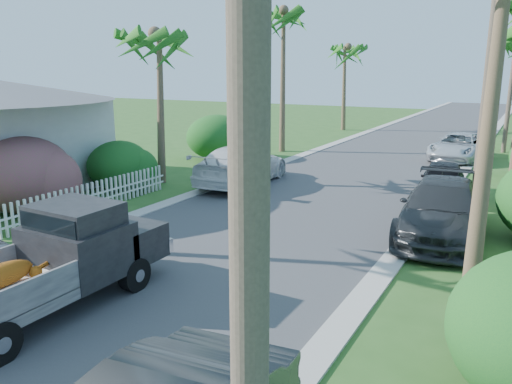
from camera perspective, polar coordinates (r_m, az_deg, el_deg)
The scene contains 18 objects.
ground at distance 9.68m, azimuth -25.30°, elevation -17.13°, with size 120.00×120.00×0.00m, color #2B531F.
road at distance 30.77m, azimuth 15.61°, elevation 4.43°, with size 8.00×100.00×0.02m, color #38383A.
curb_left at distance 32.03m, azimuth 8.12°, elevation 5.19°, with size 0.60×100.00×0.06m, color #A5A39E.
curb_right at distance 30.07m, azimuth 23.59°, elevation 3.61°, with size 0.60×100.00×0.06m, color #A5A39E.
pickup_truck at distance 11.14m, azimuth -20.78°, elevation -6.81°, with size 1.98×5.12×2.06m.
parked_car_rm at distance 15.43m, azimuth 20.48°, elevation -1.95°, with size 2.25×5.53×1.60m, color #282B2D.
parked_car_rf at distance 20.18m, azimuth 20.60°, elevation 1.24°, with size 1.59×3.95×1.34m, color black.
parked_car_rd at distance 29.04m, azimuth 22.13°, elevation 4.80°, with size 2.37×5.14×1.43m, color silver.
parked_car_lf at distance 21.18m, azimuth -1.63°, elevation 3.08°, with size 2.29×5.62×1.63m, color silver.
palm_l_b at distance 21.65m, azimuth -11.23°, elevation 17.24°, with size 4.40×4.40×7.40m.
palm_l_c at distance 29.77m, azimuth 3.18°, elevation 19.88°, with size 4.40×4.40×9.20m.
palm_l_d at distance 40.92m, azimuth 10.22°, elevation 15.98°, with size 4.40×4.40×7.70m.
shrub_l_b at distance 18.57m, azimuth -24.94°, elevation 1.78°, with size 3.00×3.30×2.60m, color #BA1A5D.
shrub_l_c at distance 20.88m, azimuth -15.37°, elevation 2.95°, with size 2.40×2.64×2.00m, color #14481D.
shrub_l_d at distance 27.37m, azimuth -4.52°, elevation 6.31°, with size 3.20×3.52×2.40m, color #14481D.
picket_fence at distance 17.04m, azimuth -22.44°, elevation -1.73°, with size 0.10×11.00×1.00m, color white.
utility_pole_a at distance 2.96m, azimuth -0.82°, elevation 10.61°, with size 1.60×0.26×9.00m.
utility_pole_b at distance 17.62m, azimuth 25.00°, elevation 12.04°, with size 1.60×0.26×9.00m.
Camera 1 is at (7.08, -4.56, 4.77)m, focal length 35.00 mm.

